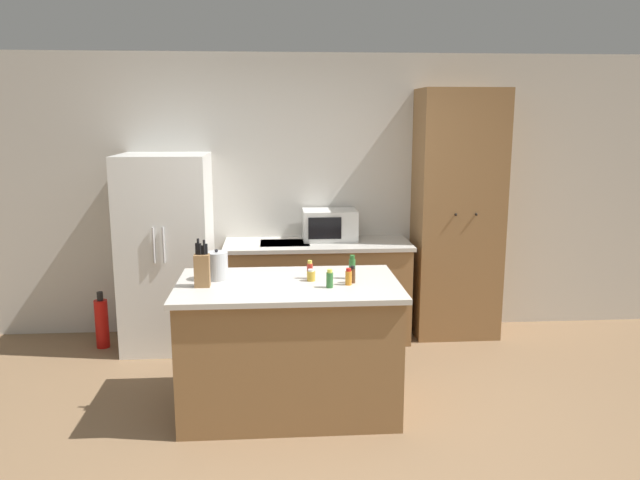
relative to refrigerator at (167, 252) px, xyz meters
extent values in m
plane|color=#846647|center=(1.25, -1.94, -0.86)|extent=(14.00, 14.00, 0.00)
cube|color=beige|center=(1.25, 0.39, 0.44)|extent=(7.20, 0.06, 2.60)
cube|color=white|center=(0.00, 0.00, 0.00)|extent=(0.76, 0.72, 1.71)
cylinder|color=silver|center=(-0.04, -0.38, 0.14)|extent=(0.02, 0.02, 0.30)
cylinder|color=silver|center=(0.04, -0.38, 0.14)|extent=(0.02, 0.02, 0.30)
cube|color=olive|center=(1.34, 0.06, -0.42)|extent=(1.64, 0.60, 0.87)
cube|color=beige|center=(1.34, 0.06, 0.03)|extent=(1.68, 0.64, 0.03)
cube|color=#9EA0A3|center=(1.04, 0.06, 0.05)|extent=(0.44, 0.34, 0.01)
cube|color=olive|center=(2.63, 0.11, 0.28)|extent=(0.76, 0.51, 2.28)
sphere|color=black|center=(2.54, -0.16, 0.33)|extent=(0.02, 0.02, 0.02)
sphere|color=black|center=(2.73, -0.16, 0.33)|extent=(0.02, 0.02, 0.02)
cube|color=olive|center=(1.04, -1.34, -0.42)|extent=(1.46, 0.87, 0.88)
cube|color=beige|center=(1.04, -1.34, 0.04)|extent=(1.52, 0.93, 0.03)
cube|color=white|center=(1.46, 0.17, 0.19)|extent=(0.49, 0.34, 0.28)
cube|color=black|center=(1.40, 0.00, 0.19)|extent=(0.30, 0.01, 0.20)
cube|color=olive|center=(0.47, -1.40, 0.17)|extent=(0.10, 0.08, 0.22)
cylinder|color=black|center=(0.43, -1.39, 0.32)|extent=(0.02, 0.02, 0.08)
cylinder|color=black|center=(0.45, -1.39, 0.33)|extent=(0.02, 0.02, 0.11)
cylinder|color=black|center=(0.46, -1.40, 0.32)|extent=(0.02, 0.02, 0.08)
cylinder|color=black|center=(0.47, -1.39, 0.31)|extent=(0.02, 0.02, 0.06)
cylinder|color=black|center=(0.49, -1.40, 0.33)|extent=(0.02, 0.02, 0.10)
cylinder|color=black|center=(0.50, -1.39, 0.31)|extent=(0.02, 0.02, 0.07)
cylinder|color=#B2281E|center=(1.19, -1.24, 0.11)|extent=(0.04, 0.04, 0.11)
cylinder|color=#E5DB4C|center=(1.19, -1.24, 0.18)|extent=(0.03, 0.03, 0.02)
cylinder|color=orange|center=(1.44, -1.43, 0.11)|extent=(0.04, 0.04, 0.09)
cylinder|color=red|center=(1.44, -1.43, 0.16)|extent=(0.03, 0.03, 0.02)
cylinder|color=#563319|center=(1.48, -1.38, 0.11)|extent=(0.04, 0.04, 0.10)
cylinder|color=black|center=(1.48, -1.38, 0.17)|extent=(0.03, 0.03, 0.02)
cylinder|color=#337033|center=(1.31, -1.48, 0.11)|extent=(0.05, 0.05, 0.10)
cylinder|color=#E5DB4C|center=(1.31, -1.48, 0.17)|extent=(0.03, 0.03, 0.02)
cylinder|color=gold|center=(1.20, -1.30, 0.09)|extent=(0.06, 0.06, 0.07)
cylinder|color=silver|center=(1.20, -1.30, 0.13)|extent=(0.04, 0.04, 0.01)
cylinder|color=#337033|center=(1.49, -1.26, 0.13)|extent=(0.05, 0.05, 0.14)
cylinder|color=#286628|center=(1.49, -1.26, 0.21)|extent=(0.03, 0.03, 0.03)
cylinder|color=#B2B5B7|center=(0.55, -1.22, 0.16)|extent=(0.15, 0.15, 0.19)
sphere|color=#262628|center=(0.55, -1.22, 0.27)|extent=(0.02, 0.02, 0.02)
cylinder|color=red|center=(-0.60, -0.04, -0.64)|extent=(0.12, 0.12, 0.43)
cylinder|color=black|center=(-0.60, -0.04, -0.38)|extent=(0.05, 0.05, 0.08)
camera|label=1|loc=(0.96, -5.46, 1.18)|focal=35.00mm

